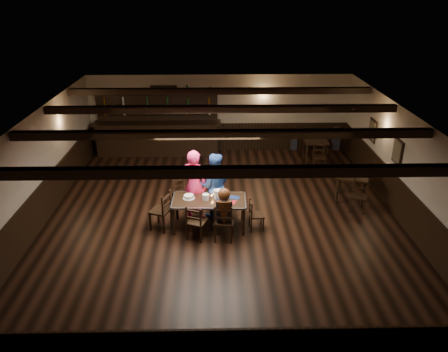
{
  "coord_description": "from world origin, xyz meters",
  "views": [
    {
      "loc": [
        -0.18,
        -9.77,
        5.54
      ],
      "look_at": [
        0.04,
        0.2,
        1.1
      ],
      "focal_mm": 35.0,
      "sensor_mm": 36.0,
      "label": 1
    }
  ],
  "objects_px": {
    "man_blue": "(214,185)",
    "chair_near_left": "(195,221)",
    "woman_pink": "(194,185)",
    "cake": "(189,197)",
    "bar_counter": "(158,134)",
    "dining_table": "(209,202)",
    "chair_near_right": "(224,220)"
  },
  "relations": [
    {
      "from": "dining_table",
      "to": "man_blue",
      "type": "xyz_separation_m",
      "value": [
        0.12,
        0.57,
        0.17
      ]
    },
    {
      "from": "cake",
      "to": "chair_near_right",
      "type": "bearing_deg",
      "value": -41.45
    },
    {
      "from": "man_blue",
      "to": "chair_near_left",
      "type": "bearing_deg",
      "value": 68.13
    },
    {
      "from": "cake",
      "to": "woman_pink",
      "type": "bearing_deg",
      "value": 73.79
    },
    {
      "from": "chair_near_right",
      "to": "woman_pink",
      "type": "xyz_separation_m",
      "value": [
        -0.71,
        1.14,
        0.37
      ]
    },
    {
      "from": "woman_pink",
      "to": "cake",
      "type": "height_order",
      "value": "woman_pink"
    },
    {
      "from": "dining_table",
      "to": "cake",
      "type": "relative_size",
      "value": 6.26
    },
    {
      "from": "woman_pink",
      "to": "cake",
      "type": "distance_m",
      "value": 0.45
    },
    {
      "from": "man_blue",
      "to": "cake",
      "type": "distance_m",
      "value": 0.79
    },
    {
      "from": "dining_table",
      "to": "chair_near_right",
      "type": "bearing_deg",
      "value": -62.53
    },
    {
      "from": "man_blue",
      "to": "woman_pink",
      "type": "bearing_deg",
      "value": 8.18
    },
    {
      "from": "woman_pink",
      "to": "man_blue",
      "type": "xyz_separation_m",
      "value": [
        0.5,
        0.08,
        -0.06
      ]
    },
    {
      "from": "chair_near_left",
      "to": "cake",
      "type": "relative_size",
      "value": 3.05
    },
    {
      "from": "bar_counter",
      "to": "woman_pink",
      "type": "bearing_deg",
      "value": -72.62
    },
    {
      "from": "cake",
      "to": "man_blue",
      "type": "bearing_deg",
      "value": 38.74
    },
    {
      "from": "chair_near_left",
      "to": "woman_pink",
      "type": "height_order",
      "value": "woman_pink"
    },
    {
      "from": "woman_pink",
      "to": "bar_counter",
      "type": "bearing_deg",
      "value": -55.67
    },
    {
      "from": "chair_near_right",
      "to": "woman_pink",
      "type": "bearing_deg",
      "value": 121.79
    },
    {
      "from": "chair_near_left",
      "to": "bar_counter",
      "type": "distance_m",
      "value": 5.91
    },
    {
      "from": "dining_table",
      "to": "chair_near_left",
      "type": "relative_size",
      "value": 2.05
    },
    {
      "from": "cake",
      "to": "dining_table",
      "type": "bearing_deg",
      "value": -9.33
    },
    {
      "from": "man_blue",
      "to": "cake",
      "type": "bearing_deg",
      "value": 37.58
    },
    {
      "from": "man_blue",
      "to": "bar_counter",
      "type": "relative_size",
      "value": 0.39
    },
    {
      "from": "bar_counter",
      "to": "dining_table",
      "type": "bearing_deg",
      "value": -70.45
    },
    {
      "from": "dining_table",
      "to": "chair_near_right",
      "type": "distance_m",
      "value": 0.75
    },
    {
      "from": "chair_near_right",
      "to": "cake",
      "type": "distance_m",
      "value": 1.13
    },
    {
      "from": "man_blue",
      "to": "bar_counter",
      "type": "distance_m",
      "value": 4.95
    },
    {
      "from": "cake",
      "to": "bar_counter",
      "type": "xyz_separation_m",
      "value": [
        -1.33,
        5.05,
        -0.07
      ]
    },
    {
      "from": "dining_table",
      "to": "woman_pink",
      "type": "bearing_deg",
      "value": 126.95
    },
    {
      "from": "chair_near_left",
      "to": "chair_near_right",
      "type": "bearing_deg",
      "value": -5.7
    },
    {
      "from": "chair_near_right",
      "to": "woman_pink",
      "type": "height_order",
      "value": "woman_pink"
    },
    {
      "from": "dining_table",
      "to": "cake",
      "type": "height_order",
      "value": "cake"
    }
  ]
}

